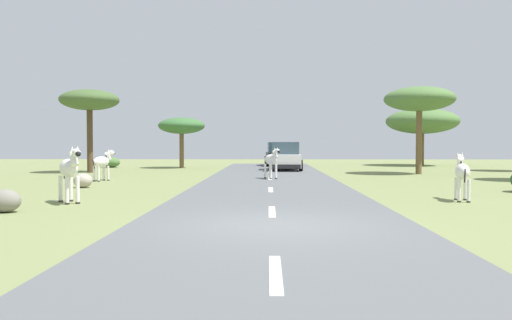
{
  "coord_description": "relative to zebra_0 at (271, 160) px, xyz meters",
  "views": [
    {
      "loc": [
        -0.18,
        -10.6,
        1.71
      ],
      "look_at": [
        -0.66,
        10.3,
        1.04
      ],
      "focal_mm": 36.58,
      "sensor_mm": 36.0,
      "label": 1
    }
  ],
  "objects": [
    {
      "name": "zebra_2",
      "position": [
        -5.81,
        -9.69,
        0.05
      ],
      "size": [
        1.2,
        1.53,
        1.64
      ],
      "rotation": [
        0.0,
        0.0,
        3.76
      ],
      "color": "silver",
      "rests_on": "ground_plane"
    },
    {
      "name": "zebra_0",
      "position": [
        0.0,
        0.0,
        0.0
      ],
      "size": [
        0.86,
        1.47,
        1.48
      ],
      "rotation": [
        0.0,
        0.0,
        3.56
      ],
      "color": "silver",
      "rests_on": "road"
    },
    {
      "name": "rock_1",
      "position": [
        -6.66,
        -11.69,
        -0.64
      ],
      "size": [
        0.8,
        0.61,
        0.57
      ],
      "primitive_type": "ellipsoid",
      "color": "gray",
      "rests_on": "ground_plane"
    },
    {
      "name": "lane_markings",
      "position": [
        -0.06,
        -14.77,
        -0.88
      ],
      "size": [
        0.16,
        56.0,
        0.01
      ],
      "color": "silver",
      "rests_on": "road"
    },
    {
      "name": "tree_7",
      "position": [
        -6.13,
        11.49,
        1.96
      ],
      "size": [
        3.21,
        3.21,
        3.48
      ],
      "color": "brown",
      "rests_on": "ground_plane"
    },
    {
      "name": "road",
      "position": [
        -0.06,
        -13.77,
        -0.9
      ],
      "size": [
        6.0,
        64.0,
        0.05
      ],
      "primitive_type": "cube",
      "color": "#56595B",
      "rests_on": "ground_plane"
    },
    {
      "name": "car_1",
      "position": [
        0.92,
        8.1,
        -0.08
      ],
      "size": [
        2.07,
        4.36,
        1.74
      ],
      "rotation": [
        0.0,
        0.0,
        3.13
      ],
      "color": "white",
      "rests_on": "road"
    },
    {
      "name": "tree_2",
      "position": [
        8.21,
        4.69,
        3.19
      ],
      "size": [
        3.86,
        3.86,
        4.84
      ],
      "color": "brown",
      "rests_on": "ground_plane"
    },
    {
      "name": "rock_0",
      "position": [
        -7.28,
        -4.53,
        -0.65
      ],
      "size": [
        0.71,
        0.62,
        0.55
      ],
      "primitive_type": "ellipsoid",
      "color": "#A89E8C",
      "rests_on": "ground_plane"
    },
    {
      "name": "tree_1",
      "position": [
        -10.54,
        5.74,
        3.23
      ],
      "size": [
        3.41,
        3.41,
        4.83
      ],
      "color": "#4C3823",
      "rests_on": "ground_plane"
    },
    {
      "name": "ground_plane",
      "position": [
        0.02,
        -13.77,
        -0.93
      ],
      "size": [
        90.0,
        90.0,
        0.0
      ],
      "primitive_type": "plane",
      "color": "olive"
    },
    {
      "name": "zebra_1",
      "position": [
        5.59,
        -8.84,
        -0.07
      ],
      "size": [
        0.61,
        1.51,
        1.44
      ],
      "rotation": [
        0.0,
        0.0,
        6.06
      ],
      "color": "silver",
      "rests_on": "ground_plane"
    },
    {
      "name": "tree_3",
      "position": [
        11.62,
        15.74,
        2.45
      ],
      "size": [
        5.46,
        5.46,
        4.35
      ],
      "color": "brown",
      "rests_on": "ground_plane"
    },
    {
      "name": "car_0",
      "position": [
        0.65,
        14.38,
        -0.08
      ],
      "size": [
        2.16,
        4.41,
        1.74
      ],
      "rotation": [
        0.0,
        0.0,
        3.18
      ],
      "color": "black",
      "rests_on": "road"
    },
    {
      "name": "zebra_3",
      "position": [
        -7.68,
        -0.92,
        -0.07
      ],
      "size": [
        0.8,
        1.45,
        1.44
      ],
      "rotation": [
        0.0,
        0.0,
        5.9
      ],
      "color": "silver",
      "rests_on": "ground_plane"
    },
    {
      "name": "bush_1",
      "position": [
        -11.25,
        12.19,
        -0.56
      ],
      "size": [
        1.22,
        1.1,
        0.73
      ],
      "primitive_type": "ellipsoid",
      "color": "#4C7038",
      "rests_on": "ground_plane"
    }
  ]
}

